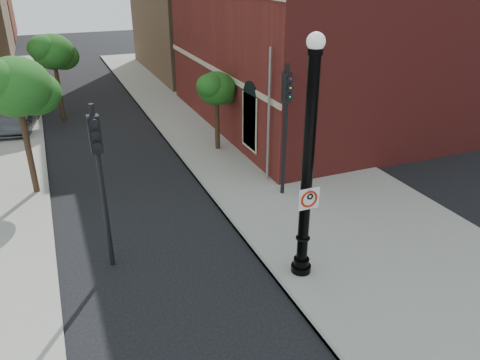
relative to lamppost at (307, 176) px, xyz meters
name	(u,v)px	position (x,y,z in m)	size (l,w,h in m)	color
ground	(216,304)	(-2.87, -0.32, -3.30)	(120.00, 120.00, 0.00)	black
sidewalk_right	(261,151)	(3.13, 9.68, -3.24)	(8.00, 60.00, 0.12)	gray
curb_edge	(185,163)	(-0.82, 9.68, -3.23)	(0.10, 60.00, 0.14)	gray
brick_wall_building	(387,7)	(13.12, 13.68, 2.96)	(22.30, 16.30, 12.50)	maroon
lamppost	(307,176)	(0.00, 0.00, 0.00)	(0.60, 0.60, 7.14)	black
no_parking_sign	(309,199)	(0.00, -0.18, -0.62)	(0.65, 0.07, 0.65)	white
parked_car	(17,115)	(-8.12, 18.36, -2.47)	(1.76, 5.03, 1.66)	#323237
traffic_signal_left	(99,162)	(-5.24, 2.71, 0.21)	(0.33, 0.43, 5.20)	black
traffic_signal_right	(286,110)	(1.93, 4.96, 0.30)	(0.40, 0.47, 5.35)	black
utility_pole	(269,118)	(1.93, 6.41, -0.43)	(0.11, 0.11, 5.73)	#999999
street_tree_a	(17,88)	(-7.30, 9.02, 1.10)	(3.09, 2.80, 5.58)	black
street_tree_b	(54,53)	(-5.61, 19.30, 0.66)	(2.79, 2.52, 5.03)	black
street_tree_c	(217,89)	(1.26, 10.80, -0.18)	(2.21, 1.99, 3.97)	black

